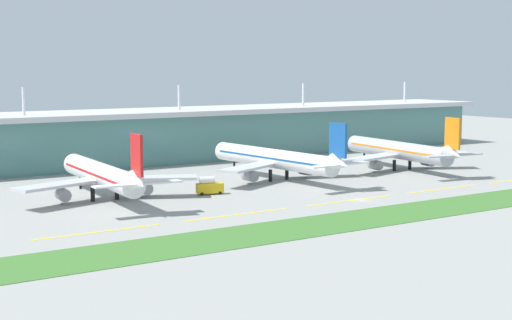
{
  "coord_description": "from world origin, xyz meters",
  "views": [
    {
      "loc": [
        -130.24,
        -146.69,
        33.68
      ],
      "look_at": [
        -6.63,
        38.48,
        7.0
      ],
      "focal_mm": 53.8,
      "sensor_mm": 36.0,
      "label": 1
    }
  ],
  "objects_px": {
    "airliner_middle": "(276,159)",
    "airliner_far": "(400,151)",
    "airliner_near": "(103,175)",
    "fuel_truck": "(209,186)"
  },
  "relations": [
    {
      "from": "airliner_middle",
      "to": "airliner_far",
      "type": "distance_m",
      "value": 48.36
    },
    {
      "from": "airliner_middle",
      "to": "airliner_near",
      "type": "bearing_deg",
      "value": -176.19
    },
    {
      "from": "fuel_truck",
      "to": "airliner_near",
      "type": "bearing_deg",
      "value": 163.11
    },
    {
      "from": "airliner_far",
      "to": "fuel_truck",
      "type": "relative_size",
      "value": 7.98
    },
    {
      "from": "airliner_middle",
      "to": "fuel_truck",
      "type": "distance_m",
      "value": 32.81
    },
    {
      "from": "airliner_middle",
      "to": "fuel_truck",
      "type": "bearing_deg",
      "value": -158.44
    },
    {
      "from": "airliner_middle",
      "to": "fuel_truck",
      "type": "height_order",
      "value": "airliner_middle"
    },
    {
      "from": "airliner_near",
      "to": "airliner_middle",
      "type": "distance_m",
      "value": 57.25
    },
    {
      "from": "airliner_middle",
      "to": "airliner_far",
      "type": "relative_size",
      "value": 1.05
    },
    {
      "from": "airliner_near",
      "to": "fuel_truck",
      "type": "relative_size",
      "value": 7.86
    }
  ]
}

